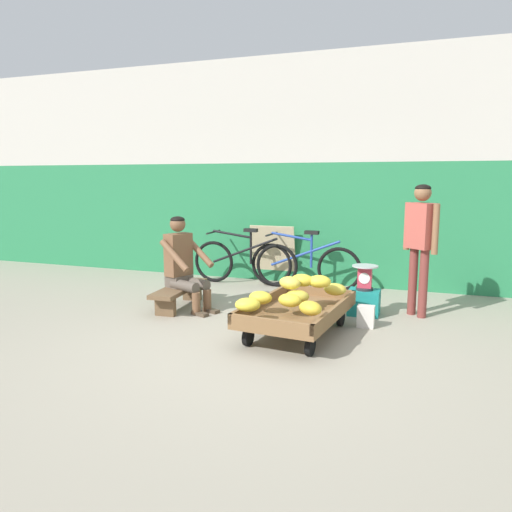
% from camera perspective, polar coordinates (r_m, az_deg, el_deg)
% --- Properties ---
extents(ground_plane, '(80.00, 80.00, 0.00)m').
position_cam_1_polar(ground_plane, '(4.64, -1.75, -11.05)').
color(ground_plane, gray).
extents(back_wall, '(16.00, 0.30, 3.39)m').
position_cam_1_polar(back_wall, '(7.47, 7.44, 9.82)').
color(back_wall, '#287F4C').
rests_on(back_wall, ground).
extents(banana_cart, '(0.98, 1.52, 0.36)m').
position_cam_1_polar(banana_cart, '(5.02, 4.90, -6.62)').
color(banana_cart, brown).
rests_on(banana_cart, ground).
extents(banana_pile, '(0.92, 1.13, 0.26)m').
position_cam_1_polar(banana_pile, '(4.87, 4.64, -4.36)').
color(banana_pile, gold).
rests_on(banana_pile, banana_cart).
extents(low_bench, '(0.36, 1.11, 0.27)m').
position_cam_1_polar(low_bench, '(6.13, -8.98, -4.17)').
color(low_bench, brown).
rests_on(low_bench, ground).
extents(vendor_seated, '(0.73, 0.61, 1.14)m').
position_cam_1_polar(vendor_seated, '(5.99, -8.52, -0.88)').
color(vendor_seated, brown).
rests_on(vendor_seated, ground).
extents(plastic_crate, '(0.36, 0.28, 0.30)m').
position_cam_1_polar(plastic_crate, '(5.89, 12.56, -5.33)').
color(plastic_crate, '#19847F').
rests_on(plastic_crate, ground).
extents(weighing_scale, '(0.30, 0.30, 0.29)m').
position_cam_1_polar(weighing_scale, '(5.82, 12.66, -2.44)').
color(weighing_scale, '#28282D').
rests_on(weighing_scale, plastic_crate).
extents(bicycle_near_left, '(1.66, 0.48, 0.86)m').
position_cam_1_polar(bicycle_near_left, '(7.34, -1.37, -0.64)').
color(bicycle_near_left, black).
rests_on(bicycle_near_left, ground).
extents(bicycle_far_left, '(1.66, 0.48, 0.86)m').
position_cam_1_polar(bicycle_far_left, '(7.08, 5.68, -1.04)').
color(bicycle_far_left, black).
rests_on(bicycle_far_left, ground).
extents(sign_board, '(0.70, 0.22, 0.88)m').
position_cam_1_polar(sign_board, '(7.54, 2.05, 0.28)').
color(sign_board, '#C6B289').
rests_on(sign_board, ground).
extents(customer_adult, '(0.38, 0.36, 1.53)m').
position_cam_1_polar(customer_adult, '(5.87, 18.75, 2.32)').
color(customer_adult, brown).
rests_on(customer_adult, ground).
extents(shopping_bag, '(0.18, 0.12, 0.24)m').
position_cam_1_polar(shopping_bag, '(5.42, 12.76, -6.94)').
color(shopping_bag, silver).
rests_on(shopping_bag, ground).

